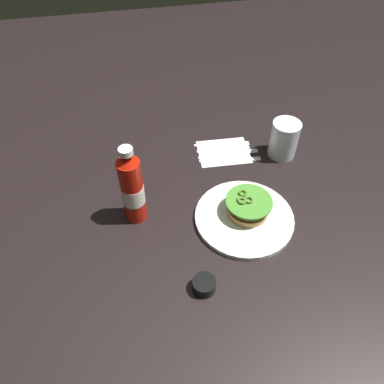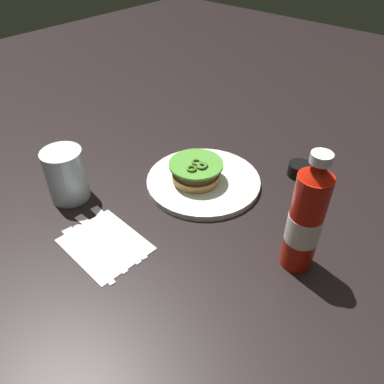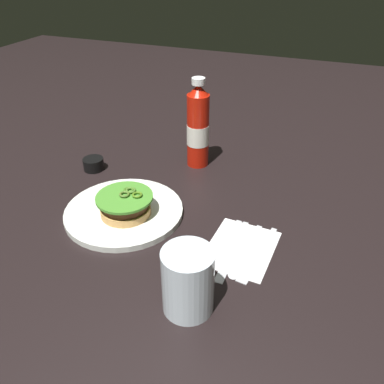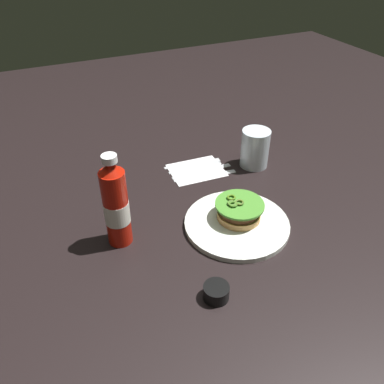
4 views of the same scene
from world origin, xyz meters
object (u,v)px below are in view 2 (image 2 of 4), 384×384
object	(u,v)px
ketchup_bottle	(306,219)
water_glass	(66,175)
butter_knife	(114,226)
dinner_plate	(203,181)
condiment_cup	(299,170)
spoon_utensil	(92,239)
fork_utensil	(83,248)
burger_sandwich	(196,171)
steak_knife	(102,234)
napkin	(105,244)

from	to	relation	value
ketchup_bottle	water_glass	bearing A→B (deg)	18.66
ketchup_bottle	butter_knife	bearing A→B (deg)	26.91
dinner_plate	butter_knife	distance (m)	0.24
condiment_cup	spoon_utensil	world-z (taller)	condiment_cup
dinner_plate	fork_utensil	world-z (taller)	dinner_plate
dinner_plate	water_glass	world-z (taller)	water_glass
burger_sandwich	water_glass	bearing A→B (deg)	50.48
water_glass	steak_knife	bearing A→B (deg)	168.34
napkin	butter_knife	world-z (taller)	butter_knife
napkin	condiment_cup	bearing A→B (deg)	-110.43
burger_sandwich	butter_knife	bearing A→B (deg)	82.80
napkin	steak_knife	bearing A→B (deg)	-28.03
condiment_cup	napkin	xyz separation A→B (m)	(0.17, 0.46, -0.01)
ketchup_bottle	water_glass	size ratio (longest dim) A/B	2.02
burger_sandwich	butter_knife	size ratio (longest dim) A/B	0.64
dinner_plate	napkin	bearing A→B (deg)	86.36
burger_sandwich	ketchup_bottle	distance (m)	0.31
dinner_plate	water_glass	size ratio (longest dim) A/B	2.24
ketchup_bottle	steak_knife	distance (m)	0.40
burger_sandwich	butter_knife	xyz separation A→B (m)	(0.03, 0.23, -0.03)
napkin	butter_knife	distance (m)	0.05
condiment_cup	butter_knife	xyz separation A→B (m)	(0.20, 0.42, -0.01)
water_glass	spoon_utensil	distance (m)	0.17
water_glass	butter_knife	distance (m)	0.17
steak_knife	burger_sandwich	bearing A→B (deg)	-96.79
water_glass	napkin	distance (m)	0.19
napkin	fork_utensil	xyz separation A→B (m)	(0.02, 0.04, 0.00)
steak_knife	fork_utensil	xyz separation A→B (m)	(-0.00, 0.05, 0.00)
steak_knife	spoon_utensil	distance (m)	0.02
spoon_utensil	fork_utensil	world-z (taller)	same
dinner_plate	napkin	world-z (taller)	dinner_plate
water_glass	steak_knife	world-z (taller)	water_glass
ketchup_bottle	steak_knife	size ratio (longest dim) A/B	1.23
napkin	steak_knife	world-z (taller)	steak_knife
condiment_cup	fork_utensil	xyz separation A→B (m)	(0.19, 0.50, -0.01)
dinner_plate	steak_knife	xyz separation A→B (m)	(0.04, 0.27, -0.00)
burger_sandwich	condiment_cup	world-z (taller)	burger_sandwich
burger_sandwich	steak_knife	bearing A→B (deg)	83.21
water_glass	napkin	world-z (taller)	water_glass
dinner_plate	fork_utensil	bearing A→B (deg)	83.06
dinner_plate	butter_knife	size ratio (longest dim) A/B	1.37
ketchup_bottle	water_glass	xyz separation A→B (m)	(0.48, 0.16, -0.05)
ketchup_bottle	napkin	distance (m)	0.38
condiment_cup	fork_utensil	distance (m)	0.53
dinner_plate	water_glass	distance (m)	0.31
dinner_plate	fork_utensil	distance (m)	0.32
dinner_plate	ketchup_bottle	world-z (taller)	ketchup_bottle
napkin	fork_utensil	bearing A→B (deg)	60.17
ketchup_bottle	spoon_utensil	xyz separation A→B (m)	(0.33, 0.22, -0.10)
ketchup_bottle	napkin	bearing A→B (deg)	34.40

